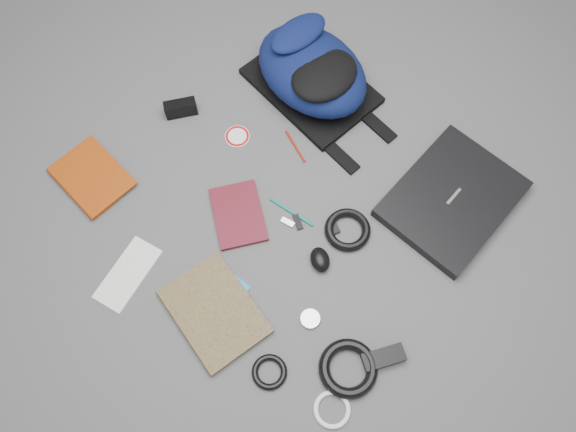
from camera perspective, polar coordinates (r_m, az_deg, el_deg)
ground at (r=1.67m, az=0.00°, el=-0.27°), size 4.00×4.00×0.00m
backpack at (r=1.82m, az=2.45°, el=14.56°), size 0.35×0.47×0.18m
laptop at (r=1.74m, az=16.33°, el=1.67°), size 0.45×0.38×0.04m
textbook_red at (r=1.81m, az=-21.38°, el=1.99°), size 0.20×0.25×0.03m
comic_book at (r=1.58m, az=-10.63°, el=-11.65°), size 0.21×0.28×0.02m
envelope at (r=1.67m, az=-15.98°, el=-5.67°), size 0.23×0.18×0.00m
dvd_case at (r=1.67m, az=-5.08°, el=0.14°), size 0.21×0.24×0.02m
compact_camera at (r=1.85m, az=-10.84°, el=10.70°), size 0.11×0.07×0.06m
sticker_disc at (r=1.80m, az=-5.17°, el=8.06°), size 0.09×0.09×0.00m
pen_teal at (r=1.67m, az=0.34°, el=0.43°), size 0.06×0.15×0.01m
pen_red at (r=1.77m, az=0.73°, el=7.09°), size 0.02×0.12×0.01m
id_badge at (r=1.61m, az=-5.73°, el=-7.07°), size 0.08×0.10×0.00m
usb_black at (r=1.66m, az=1.00°, el=-0.61°), size 0.03×0.05×0.01m
usb_silver at (r=1.66m, az=-0.03°, el=-0.64°), size 0.03×0.04×0.01m
key_fob at (r=1.66m, az=4.60°, el=-1.17°), size 0.04×0.05×0.01m
mouse at (r=1.60m, az=3.27°, el=-4.45°), size 0.08×0.09×0.04m
headphone_left at (r=1.57m, az=-4.72°, el=-11.02°), size 0.05×0.05×0.01m
headphone_right at (r=1.57m, az=2.27°, el=-10.40°), size 0.06×0.06×0.01m
cable_coil at (r=1.65m, az=6.07°, el=-1.40°), size 0.17×0.17×0.03m
power_brick at (r=1.56m, az=9.67°, el=-13.99°), size 0.12×0.08×0.03m
power_cord_coil at (r=1.55m, az=6.13°, el=-15.14°), size 0.16×0.16×0.03m
earbud_coil at (r=1.54m, az=-1.90°, el=-15.56°), size 0.12×0.12×0.02m
white_cable_coil at (r=1.54m, az=4.50°, el=-19.01°), size 0.12×0.12×0.01m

